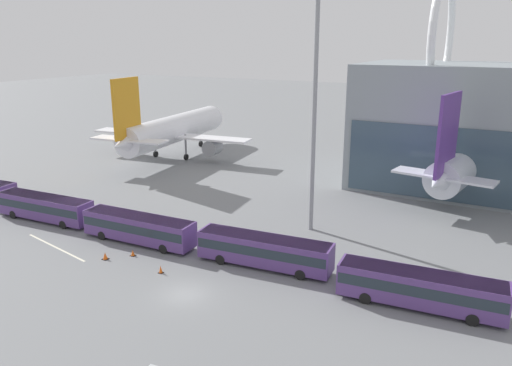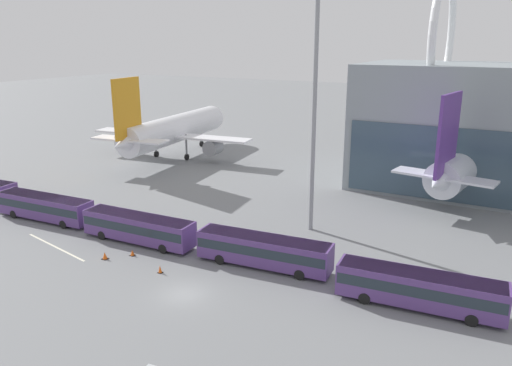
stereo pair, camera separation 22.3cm
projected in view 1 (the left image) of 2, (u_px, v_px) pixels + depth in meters
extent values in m
plane|color=slate|center=(185.00, 294.00, 43.29)|extent=(440.00, 440.00, 0.00)
torus|color=white|center=(442.00, 36.00, 71.49)|extent=(1.10, 18.03, 18.03)
cylinder|color=white|center=(175.00, 129.00, 93.05)|extent=(8.12, 30.12, 5.04)
sphere|color=white|center=(211.00, 118.00, 106.31)|extent=(4.94, 4.94, 4.94)
cone|color=white|center=(126.00, 144.00, 79.80)|extent=(5.44, 7.00, 4.79)
cube|color=white|center=(170.00, 135.00, 91.68)|extent=(31.53, 7.11, 0.35)
cylinder|color=gray|center=(131.00, 140.00, 95.30)|extent=(3.10, 3.38, 2.79)
cylinder|color=gray|center=(213.00, 148.00, 88.98)|extent=(3.10, 3.38, 2.79)
cube|color=orange|center=(127.00, 108.00, 78.92)|extent=(1.10, 6.68, 9.54)
cube|color=white|center=(129.00, 140.00, 80.31)|extent=(13.36, 4.55, 0.28)
cylinder|color=gray|center=(200.00, 134.00, 102.67)|extent=(0.36, 0.36, 4.24)
cylinder|color=black|center=(201.00, 144.00, 103.25)|extent=(0.56, 1.14, 1.10)
cylinder|color=gray|center=(155.00, 143.00, 93.34)|extent=(0.36, 0.36, 4.24)
cylinder|color=black|center=(156.00, 154.00, 93.93)|extent=(0.56, 1.14, 1.10)
cylinder|color=gray|center=(186.00, 146.00, 90.98)|extent=(0.36, 0.36, 4.24)
cylinder|color=black|center=(186.00, 157.00, 91.57)|extent=(0.56, 1.14, 1.10)
cylinder|color=silver|center=(475.00, 158.00, 71.74)|extent=(9.46, 30.86, 4.64)
sphere|color=silver|center=(499.00, 142.00, 83.41)|extent=(4.55, 4.55, 4.55)
cone|color=silver|center=(441.00, 181.00, 60.07)|extent=(5.42, 7.32, 4.41)
cube|color=silver|center=(471.00, 166.00, 70.54)|extent=(36.85, 8.91, 0.35)
cylinder|color=gray|center=(400.00, 167.00, 77.00)|extent=(3.37, 4.27, 2.78)
cube|color=#5B338C|center=(448.00, 135.00, 59.09)|extent=(1.49, 6.84, 9.80)
cube|color=silver|center=(443.00, 176.00, 60.51)|extent=(12.42, 5.09, 0.28)
cylinder|color=gray|center=(490.00, 161.00, 80.23)|extent=(0.36, 0.36, 3.84)
cylinder|color=black|center=(489.00, 173.00, 80.76)|extent=(0.62, 1.16, 1.10)
cylinder|color=gray|center=(448.00, 174.00, 72.73)|extent=(0.36, 0.36, 3.84)
cylinder|color=black|center=(446.00, 186.00, 73.26)|extent=(0.62, 1.16, 1.10)
cylinder|color=gray|center=(492.00, 180.00, 69.22)|extent=(0.36, 0.36, 3.84)
cylinder|color=black|center=(490.00, 194.00, 69.75)|extent=(0.62, 1.16, 1.10)
cylinder|color=black|center=(5.00, 199.00, 67.75)|extent=(1.02, 0.37, 1.00)
cube|color=#56387A|center=(45.00, 207.00, 60.63)|extent=(13.46, 3.38, 2.68)
cube|color=#232D38|center=(44.00, 205.00, 60.56)|extent=(13.19, 3.39, 0.94)
cube|color=silver|center=(43.00, 197.00, 60.28)|extent=(13.05, 3.28, 0.12)
cylinder|color=black|center=(79.00, 218.00, 60.37)|extent=(1.01, 0.35, 1.00)
cylinder|color=black|center=(63.00, 225.00, 58.19)|extent=(1.01, 0.35, 1.00)
cylinder|color=black|center=(30.00, 209.00, 63.74)|extent=(1.01, 0.35, 1.00)
cylinder|color=black|center=(13.00, 215.00, 61.57)|extent=(1.01, 0.35, 1.00)
cube|color=#56387A|center=(139.00, 228.00, 53.94)|extent=(13.42, 3.11, 2.68)
cube|color=#232D38|center=(138.00, 225.00, 53.87)|extent=(13.15, 3.14, 0.94)
cube|color=silver|center=(138.00, 216.00, 53.59)|extent=(13.01, 3.02, 0.12)
cylinder|color=black|center=(177.00, 241.00, 53.60)|extent=(1.01, 0.33, 1.00)
cylinder|color=black|center=(163.00, 249.00, 51.45)|extent=(1.01, 0.33, 1.00)
cylinder|color=black|center=(118.00, 228.00, 57.12)|extent=(1.01, 0.33, 1.00)
cylinder|color=black|center=(102.00, 236.00, 54.96)|extent=(1.01, 0.33, 1.00)
cube|color=#56387A|center=(264.00, 250.00, 48.15)|extent=(13.51, 3.74, 2.68)
cube|color=#232D38|center=(264.00, 248.00, 48.08)|extent=(13.25, 3.75, 0.94)
cube|color=silver|center=(264.00, 238.00, 47.80)|extent=(13.10, 3.63, 0.12)
cylinder|color=black|center=(309.00, 264.00, 48.01)|extent=(1.02, 0.38, 1.00)
cylinder|color=black|center=(300.00, 275.00, 45.80)|extent=(1.02, 0.38, 1.00)
cylinder|color=black|center=(232.00, 250.00, 51.18)|extent=(1.02, 0.38, 1.00)
cylinder|color=black|center=(220.00, 259.00, 48.98)|extent=(1.02, 0.38, 1.00)
cube|color=#56387A|center=(420.00, 288.00, 40.79)|extent=(13.50, 3.66, 2.68)
cube|color=#232D38|center=(420.00, 285.00, 40.72)|extent=(13.24, 3.67, 0.94)
cube|color=silver|center=(421.00, 274.00, 40.44)|extent=(13.09, 3.55, 0.12)
cylinder|color=black|center=(473.00, 305.00, 40.62)|extent=(1.02, 0.37, 1.00)
cylinder|color=black|center=(472.00, 320.00, 38.42)|extent=(1.02, 0.37, 1.00)
cylinder|color=black|center=(371.00, 285.00, 43.84)|extent=(1.02, 0.37, 1.00)
cylinder|color=black|center=(365.00, 298.00, 41.64)|extent=(1.02, 0.37, 1.00)
cylinder|color=gray|center=(314.00, 115.00, 54.50)|extent=(0.51, 0.51, 26.80)
cube|color=silver|center=(56.00, 247.00, 53.13)|extent=(11.01, 2.53, 0.01)
cube|color=black|center=(105.00, 259.00, 50.23)|extent=(0.62, 0.62, 0.02)
cone|color=#EA5914|center=(105.00, 256.00, 50.13)|extent=(0.46, 0.46, 0.71)
cube|color=black|center=(161.00, 273.00, 47.27)|extent=(0.46, 0.46, 0.02)
cone|color=#EA5914|center=(161.00, 269.00, 47.17)|extent=(0.34, 0.34, 0.73)
cube|color=black|center=(133.00, 255.00, 51.05)|extent=(0.54, 0.54, 0.02)
cone|color=#EA5914|center=(133.00, 253.00, 50.97)|extent=(0.40, 0.40, 0.58)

